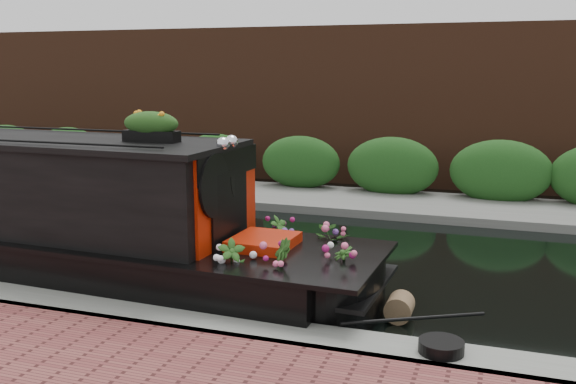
% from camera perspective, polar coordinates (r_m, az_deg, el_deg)
% --- Properties ---
extents(ground, '(80.00, 80.00, 0.00)m').
position_cam_1_polar(ground, '(10.70, -7.00, -5.11)').
color(ground, black).
rests_on(ground, ground).
extents(near_bank_coping, '(40.00, 0.60, 0.50)m').
position_cam_1_polar(near_bank_coping, '(8.03, -17.48, -11.11)').
color(near_bank_coping, gray).
rests_on(near_bank_coping, ground).
extents(far_bank_path, '(40.00, 2.40, 0.34)m').
position_cam_1_polar(far_bank_path, '(14.49, 0.23, -0.77)').
color(far_bank_path, slate).
rests_on(far_bank_path, ground).
extents(far_hedge, '(40.00, 1.10, 2.80)m').
position_cam_1_polar(far_hedge, '(15.32, 1.31, -0.13)').
color(far_hedge, '#1D4918').
rests_on(far_hedge, ground).
extents(far_brick_wall, '(40.00, 1.00, 8.00)m').
position_cam_1_polar(far_brick_wall, '(17.30, 3.41, 1.14)').
color(far_brick_wall, '#4C2919').
rests_on(far_brick_wall, ground).
extents(rope_fender, '(0.32, 0.36, 0.32)m').
position_cam_1_polar(rope_fender, '(7.84, 9.89, -10.05)').
color(rope_fender, brown).
rests_on(rope_fender, ground).
extents(coiled_mooring_rope, '(0.44, 0.44, 0.12)m').
position_cam_1_polar(coiled_mooring_rope, '(6.52, 13.46, -13.22)').
color(coiled_mooring_rope, black).
rests_on(coiled_mooring_rope, near_bank_coping).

